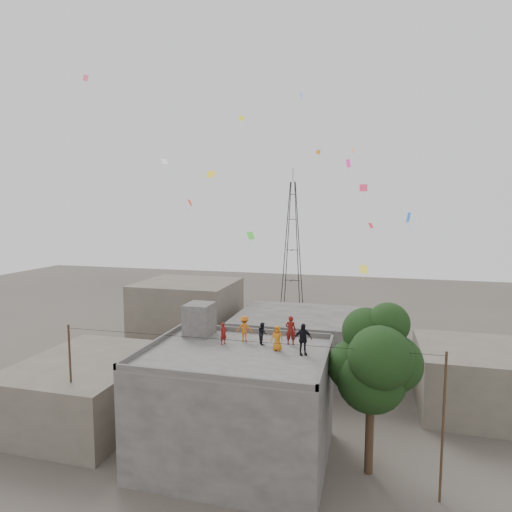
{
  "coord_description": "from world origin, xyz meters",
  "views": [
    {
      "loc": [
        6.93,
        -21.67,
        13.85
      ],
      "look_at": [
        0.98,
        0.65,
        11.39
      ],
      "focal_mm": 30.0,
      "sensor_mm": 36.0,
      "label": 1
    }
  ],
  "objects_px": {
    "stair_head_box": "(199,319)",
    "tree": "(375,361)",
    "person_dark_adult": "(303,339)",
    "person_red_adult": "(291,330)",
    "transmission_tower": "(292,243)"
  },
  "relations": [
    {
      "from": "stair_head_box",
      "to": "person_dark_adult",
      "type": "xyz_separation_m",
      "value": [
        6.8,
        -2.01,
        -0.14
      ]
    },
    {
      "from": "stair_head_box",
      "to": "person_red_adult",
      "type": "relative_size",
      "value": 1.18
    },
    {
      "from": "tree",
      "to": "stair_head_box",
      "type": "bearing_deg",
      "value": 169.26
    },
    {
      "from": "transmission_tower",
      "to": "person_red_adult",
      "type": "xyz_separation_m",
      "value": [
        6.64,
        -37.8,
        -2.12
      ]
    },
    {
      "from": "transmission_tower",
      "to": "person_red_adult",
      "type": "height_order",
      "value": "transmission_tower"
    },
    {
      "from": "stair_head_box",
      "to": "person_dark_adult",
      "type": "bearing_deg",
      "value": -16.44
    },
    {
      "from": "tree",
      "to": "person_red_adult",
      "type": "height_order",
      "value": "tree"
    },
    {
      "from": "tree",
      "to": "transmission_tower",
      "type": "relative_size",
      "value": 0.45
    },
    {
      "from": "stair_head_box",
      "to": "tree",
      "type": "bearing_deg",
      "value": -10.74
    },
    {
      "from": "tree",
      "to": "person_dark_adult",
      "type": "height_order",
      "value": "tree"
    },
    {
      "from": "stair_head_box",
      "to": "tree",
      "type": "relative_size",
      "value": 0.22
    },
    {
      "from": "stair_head_box",
      "to": "person_red_adult",
      "type": "distance_m",
      "value": 5.86
    },
    {
      "from": "tree",
      "to": "person_red_adult",
      "type": "relative_size",
      "value": 5.37
    },
    {
      "from": "stair_head_box",
      "to": "person_dark_adult",
      "type": "distance_m",
      "value": 7.09
    },
    {
      "from": "transmission_tower",
      "to": "tree",
      "type": "bearing_deg",
      "value": -73.91
    }
  ]
}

